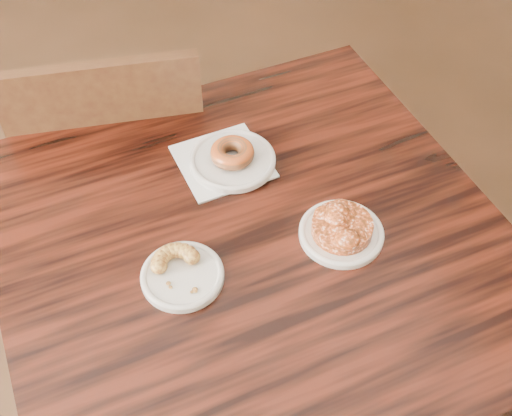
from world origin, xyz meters
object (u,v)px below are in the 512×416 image
object	(u,v)px
chair_far	(122,156)
apple_fritter	(342,225)
cafe_table	(254,338)
glazed_donut	(232,153)
cruller_fragment	(181,270)

from	to	relation	value
chair_far	apple_fritter	distance (m)	0.81
cafe_table	chair_far	size ratio (longest dim) A/B	1.04
apple_fritter	cafe_table	bearing A→B (deg)	162.51
chair_far	cafe_table	bearing A→B (deg)	113.60
cafe_table	apple_fritter	bearing A→B (deg)	-21.48
glazed_donut	cruller_fragment	world-z (taller)	glazed_donut
glazed_donut	apple_fritter	distance (m)	0.28
chair_far	cruller_fragment	distance (m)	0.74
glazed_donut	chair_far	bearing A→B (deg)	114.61
chair_far	apple_fritter	world-z (taller)	chair_far
chair_far	glazed_donut	bearing A→B (deg)	123.13
cafe_table	glazed_donut	distance (m)	0.45
glazed_donut	apple_fritter	bearing A→B (deg)	-61.98
chair_far	glazed_donut	size ratio (longest dim) A/B	9.89
chair_far	apple_fritter	size ratio (longest dim) A/B	5.78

